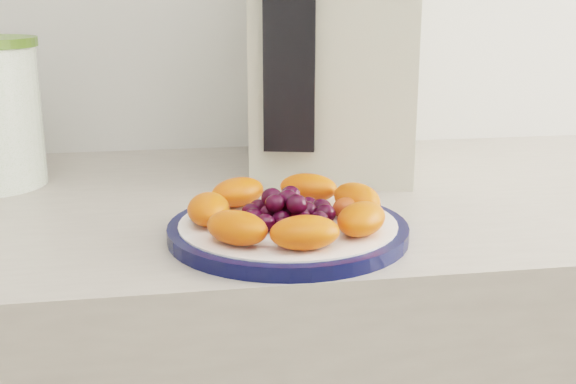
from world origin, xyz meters
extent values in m
cylinder|color=#0A0E36|center=(0.07, 1.03, 0.91)|extent=(0.25, 0.25, 0.01)
cylinder|color=white|center=(0.07, 1.03, 0.91)|extent=(0.23, 0.23, 0.02)
cube|color=beige|center=(0.20, 1.35, 1.09)|extent=(0.28, 0.35, 0.38)
cube|color=black|center=(0.11, 1.21, 1.09)|extent=(0.07, 0.04, 0.28)
ellipsoid|color=#ED3C0C|center=(0.16, 1.05, 0.93)|extent=(0.06, 0.08, 0.03)
ellipsoid|color=#ED3C0C|center=(0.11, 1.10, 0.93)|extent=(0.08, 0.07, 0.03)
ellipsoid|color=#ED3C0C|center=(0.03, 1.10, 0.93)|extent=(0.08, 0.07, 0.03)
ellipsoid|color=#ED3C0C|center=(-0.01, 1.04, 0.93)|extent=(0.05, 0.07, 0.03)
ellipsoid|color=#ED3C0C|center=(0.02, 0.97, 0.93)|extent=(0.08, 0.08, 0.03)
ellipsoid|color=#ED3C0C|center=(0.08, 0.95, 0.93)|extent=(0.07, 0.05, 0.03)
ellipsoid|color=#ED3C0C|center=(0.14, 0.98, 0.93)|extent=(0.08, 0.08, 0.03)
ellipsoid|color=black|center=(0.07, 1.03, 0.93)|extent=(0.02, 0.02, 0.02)
ellipsoid|color=black|center=(0.10, 1.03, 0.93)|extent=(0.02, 0.02, 0.02)
ellipsoid|color=black|center=(0.08, 1.05, 0.93)|extent=(0.02, 0.02, 0.02)
ellipsoid|color=black|center=(0.06, 1.05, 0.93)|extent=(0.02, 0.02, 0.02)
ellipsoid|color=black|center=(0.05, 1.03, 0.93)|extent=(0.02, 0.02, 0.02)
ellipsoid|color=black|center=(0.06, 1.01, 0.93)|extent=(0.02, 0.02, 0.02)
ellipsoid|color=black|center=(0.08, 1.01, 0.93)|extent=(0.02, 0.02, 0.02)
ellipsoid|color=black|center=(0.11, 1.04, 0.93)|extent=(0.02, 0.02, 0.02)
ellipsoid|color=black|center=(0.10, 1.06, 0.93)|extent=(0.02, 0.02, 0.02)
ellipsoid|color=black|center=(0.09, 1.07, 0.93)|extent=(0.02, 0.02, 0.02)
ellipsoid|color=black|center=(0.06, 1.07, 0.93)|extent=(0.02, 0.02, 0.02)
ellipsoid|color=black|center=(0.05, 1.06, 0.93)|extent=(0.02, 0.02, 0.02)
ellipsoid|color=black|center=(0.04, 1.04, 0.93)|extent=(0.02, 0.02, 0.02)
ellipsoid|color=black|center=(0.04, 1.02, 0.93)|extent=(0.02, 0.02, 0.02)
ellipsoid|color=black|center=(0.05, 1.00, 0.93)|extent=(0.02, 0.02, 0.02)
ellipsoid|color=black|center=(0.06, 0.99, 0.93)|extent=(0.02, 0.02, 0.02)
ellipsoid|color=black|center=(0.09, 0.99, 0.93)|extent=(0.02, 0.02, 0.02)
ellipsoid|color=black|center=(0.10, 1.00, 0.93)|extent=(0.02, 0.02, 0.02)
ellipsoid|color=black|center=(0.11, 1.02, 0.93)|extent=(0.02, 0.02, 0.02)
ellipsoid|color=black|center=(0.07, 1.03, 0.94)|extent=(0.02, 0.02, 0.02)
ellipsoid|color=black|center=(0.08, 1.05, 0.94)|extent=(0.02, 0.02, 0.02)
ellipsoid|color=black|center=(0.06, 1.04, 0.94)|extent=(0.02, 0.02, 0.02)
ellipsoid|color=black|center=(0.06, 1.02, 0.94)|extent=(0.02, 0.02, 0.02)
ellipsoid|color=black|center=(0.08, 1.01, 0.94)|extent=(0.02, 0.02, 0.02)
ellipsoid|color=red|center=(0.14, 1.03, 0.93)|extent=(0.03, 0.03, 0.02)
ellipsoid|color=red|center=(0.16, 1.04, 0.93)|extent=(0.04, 0.03, 0.02)
ellipsoid|color=red|center=(0.15, 1.01, 0.93)|extent=(0.04, 0.04, 0.02)
camera|label=1|loc=(-0.05, 0.31, 1.15)|focal=45.00mm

